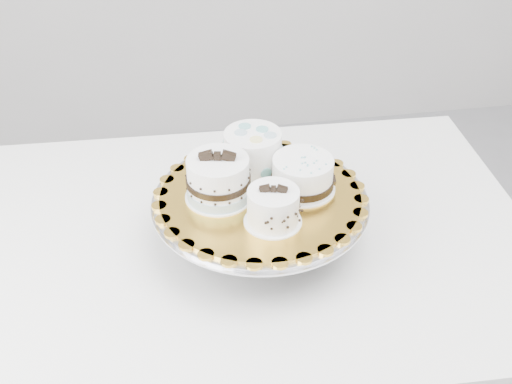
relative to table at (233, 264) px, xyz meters
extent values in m
cube|color=white|center=(0.00, 0.00, 0.06)|extent=(1.22, 0.83, 0.04)
cube|color=white|center=(-0.53, 0.37, -0.31)|extent=(0.05, 0.05, 0.71)
cube|color=white|center=(0.56, 0.33, -0.31)|extent=(0.05, 0.05, 0.71)
cylinder|color=gray|center=(0.05, -0.03, 0.09)|extent=(0.18, 0.18, 0.01)
cylinder|color=gray|center=(0.05, -0.03, 0.13)|extent=(0.12, 0.12, 0.10)
cylinder|color=silver|center=(0.05, -0.03, 0.18)|extent=(0.39, 0.39, 0.01)
cylinder|color=silver|center=(0.05, -0.03, 0.18)|extent=(0.40, 0.40, 0.00)
cylinder|color=yellow|center=(0.05, -0.03, 0.19)|extent=(0.46, 0.46, 0.01)
cylinder|color=white|center=(0.06, -0.11, 0.19)|extent=(0.10, 0.10, 0.00)
cylinder|color=white|center=(0.06, -0.11, 0.23)|extent=(0.11, 0.11, 0.06)
cylinder|color=white|center=(-0.03, -0.03, 0.19)|extent=(0.12, 0.12, 0.00)
cylinder|color=white|center=(-0.03, -0.03, 0.24)|extent=(0.13, 0.13, 0.08)
cylinder|color=#9AB7C3|center=(-0.03, -0.03, 0.21)|extent=(0.12, 0.12, 0.02)
cylinder|color=black|center=(-0.03, -0.03, 0.23)|extent=(0.12, 0.12, 0.01)
cylinder|color=white|center=(0.05, 0.05, 0.19)|extent=(0.12, 0.12, 0.00)
cylinder|color=white|center=(0.05, 0.05, 0.23)|extent=(0.11, 0.11, 0.08)
cylinder|color=white|center=(0.13, -0.03, 0.19)|extent=(0.12, 0.12, 0.00)
cylinder|color=white|center=(0.13, -0.03, 0.23)|extent=(0.12, 0.12, 0.06)
cylinder|color=black|center=(0.13, -0.03, 0.21)|extent=(0.12, 0.12, 0.01)
camera|label=1|loc=(-0.11, -0.96, 0.89)|focal=45.00mm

